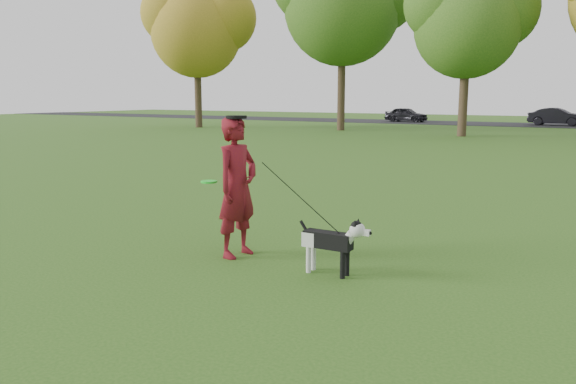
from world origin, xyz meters
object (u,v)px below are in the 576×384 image
Objects in this scene: car_left at (406,115)px; dog at (333,239)px; man at (237,187)px; car_mid at (557,117)px.

dog is at bearing -155.89° from car_left.
car_left is at bearing 107.40° from dog.
man is 0.55× the size of car_left.
car_left is at bearing 95.73° from car_mid.
man reaches higher than dog.
dog is 0.25× the size of car_mid.
car_mid reaches higher than car_left.
car_left reaches higher than dog.
car_mid is (0.55, 39.72, -0.31)m from man.
man is at bearing -175.07° from car_mid.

